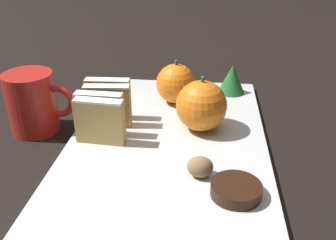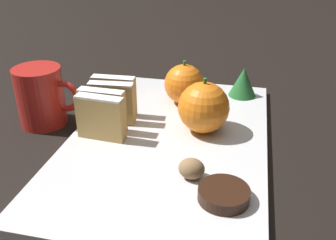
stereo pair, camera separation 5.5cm
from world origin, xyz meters
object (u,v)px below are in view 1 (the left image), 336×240
Objects in this scene: coffee_mug at (33,103)px; walnut at (200,167)px; chocolate_cookie at (236,190)px; orange_near at (201,106)px; orange_far at (177,84)px.

walnut is at bearing -22.90° from coffee_mug.
orange_near is at bearing 106.52° from chocolate_cookie.
orange_near is at bearing -63.91° from orange_far.
walnut is 0.55× the size of chocolate_cookie.
coffee_mug is (-0.22, -0.11, 0.00)m from orange_far.
coffee_mug is (-0.26, -0.01, -0.00)m from orange_near.
orange_near is 0.26m from coffee_mug.
orange_near is 0.17m from chocolate_cookie.
orange_far is at bearing 26.33° from coffee_mug.
orange_far is 2.34× the size of walnut.
chocolate_cookie is (0.04, -0.03, -0.01)m from walnut.
orange_near reaches higher than walnut.
orange_near is 0.13m from walnut.
coffee_mug is at bearing -153.67° from orange_far.
orange_near is 0.80× the size of coffee_mug.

